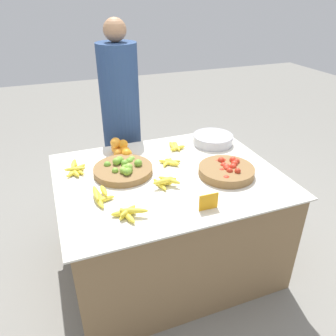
# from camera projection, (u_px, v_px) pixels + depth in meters

# --- Properties ---
(ground_plane) EXTENTS (12.00, 12.00, 0.00)m
(ground_plane) POSITION_uv_depth(u_px,v_px,m) (168.00, 259.00, 2.57)
(ground_plane) COLOR gray
(market_table) EXTENTS (1.47, 1.17, 0.77)m
(market_table) POSITION_uv_depth(u_px,v_px,m) (168.00, 220.00, 2.39)
(market_table) COLOR olive
(market_table) RESTS_ON ground_plane
(lime_bowl) EXTENTS (0.40, 0.40, 0.09)m
(lime_bowl) POSITION_uv_depth(u_px,v_px,m) (123.00, 169.00, 2.20)
(lime_bowl) COLOR olive
(lime_bowl) RESTS_ON market_table
(tomato_basket) EXTENTS (0.37, 0.37, 0.09)m
(tomato_basket) POSITION_uv_depth(u_px,v_px,m) (226.00, 170.00, 2.18)
(tomato_basket) COLOR olive
(tomato_basket) RESTS_ON market_table
(orange_pile) EXTENTS (0.13, 0.20, 0.14)m
(orange_pile) POSITION_uv_depth(u_px,v_px,m) (121.00, 149.00, 2.42)
(orange_pile) COLOR orange
(orange_pile) RESTS_ON market_table
(metal_bowl) EXTENTS (0.32, 0.32, 0.07)m
(metal_bowl) POSITION_uv_depth(u_px,v_px,m) (213.00, 139.00, 2.62)
(metal_bowl) COLOR #B7B7BF
(metal_bowl) RESTS_ON market_table
(price_sign) EXTENTS (0.12, 0.01, 0.10)m
(price_sign) POSITION_uv_depth(u_px,v_px,m) (209.00, 202.00, 1.83)
(price_sign) COLOR orange
(price_sign) RESTS_ON market_table
(banana_bunch_middle_left) EXTENTS (0.16, 0.21, 0.06)m
(banana_bunch_middle_left) POSITION_uv_depth(u_px,v_px,m) (75.00, 169.00, 2.22)
(banana_bunch_middle_left) COLOR yellow
(banana_bunch_middle_left) RESTS_ON market_table
(banana_bunch_front_center) EXTENTS (0.20, 0.16, 0.05)m
(banana_bunch_front_center) POSITION_uv_depth(u_px,v_px,m) (128.00, 213.00, 1.79)
(banana_bunch_front_center) COLOR yellow
(banana_bunch_front_center) RESTS_ON market_table
(banana_bunch_back_center) EXTENTS (0.14, 0.17, 0.04)m
(banana_bunch_back_center) POSITION_uv_depth(u_px,v_px,m) (175.00, 146.00, 2.55)
(banana_bunch_back_center) COLOR yellow
(banana_bunch_back_center) RESTS_ON market_table
(banana_bunch_middle_right) EXTENTS (0.16, 0.14, 0.04)m
(banana_bunch_middle_right) POSITION_uv_depth(u_px,v_px,m) (170.00, 162.00, 2.32)
(banana_bunch_middle_right) COLOR yellow
(banana_bunch_middle_right) RESTS_ON market_table
(banana_bunch_front_right) EXTENTS (0.13, 0.21, 0.06)m
(banana_bunch_front_right) POSITION_uv_depth(u_px,v_px,m) (100.00, 196.00, 1.93)
(banana_bunch_front_right) COLOR yellow
(banana_bunch_front_right) RESTS_ON market_table
(banana_bunch_front_left) EXTENTS (0.17, 0.16, 0.06)m
(banana_bunch_front_left) POSITION_uv_depth(u_px,v_px,m) (165.00, 182.00, 2.07)
(banana_bunch_front_left) COLOR yellow
(banana_bunch_front_left) RESTS_ON market_table
(vendor_person) EXTENTS (0.32, 0.32, 1.68)m
(vendor_person) POSITION_uv_depth(u_px,v_px,m) (122.00, 130.00, 2.86)
(vendor_person) COLOR navy
(vendor_person) RESTS_ON ground_plane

